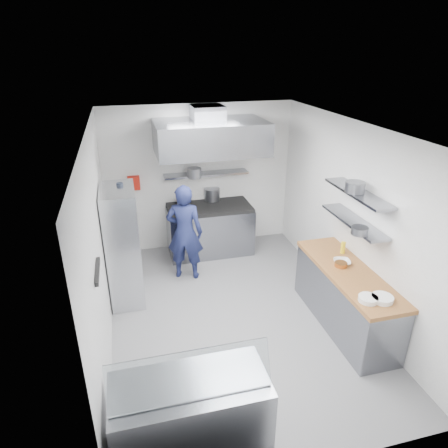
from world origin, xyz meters
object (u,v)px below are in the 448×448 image
object	(u,v)px
gas_range	(210,230)
wire_rack	(123,246)
display_case	(191,416)
chef	(185,233)

from	to	relation	value
gas_range	wire_rack	size ratio (longest dim) A/B	0.86
gas_range	display_case	distance (m)	4.25
gas_range	display_case	size ratio (longest dim) A/B	1.07
gas_range	chef	distance (m)	1.09
chef	wire_rack	world-z (taller)	wire_rack
gas_range	chef	world-z (taller)	chef
wire_rack	chef	bearing A→B (deg)	20.98
gas_range	display_case	world-z (taller)	gas_range
chef	gas_range	bearing A→B (deg)	-107.87
chef	display_case	xyz separation A→B (m)	(-0.49, -3.29, -0.42)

